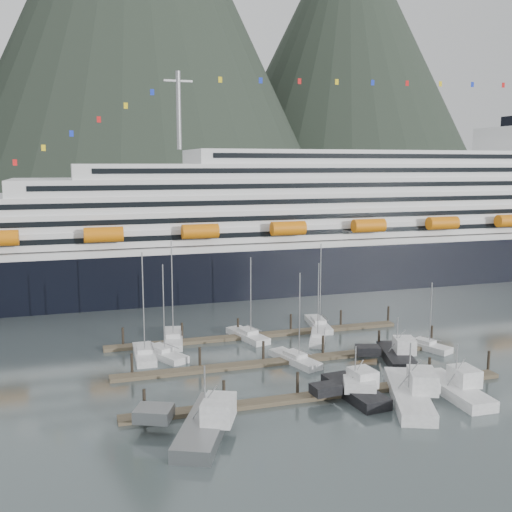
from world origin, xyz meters
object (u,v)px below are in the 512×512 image
Objects in this scene: cruise_ship at (350,229)px; sailboat_d at (318,337)px; sailboat_f at (248,336)px; sailboat_b at (161,354)px; sailboat_g at (318,325)px; trawler_c at (407,393)px; trawler_b at (354,390)px; sailboat_c at (295,360)px; trawler_d at (454,388)px; sailboat_e at (173,339)px; trawler_e at (396,355)px; trawler_a at (204,423)px; sailboat_h at (425,346)px; sailboat_a at (144,355)px.

sailboat_d is at bearing -121.49° from cruise_ship.
sailboat_b is at bearing 93.12° from sailboat_f.
sailboat_f is at bearing 111.93° from sailboat_g.
trawler_b is at bearing 84.64° from trawler_c.
trawler_c is at bearing -171.95° from sailboat_c.
sailboat_d is at bearing 16.23° from trawler_d.
sailboat_b is 0.94× the size of sailboat_g.
sailboat_e reaches higher than trawler_e.
sailboat_f reaches higher than sailboat_c.
trawler_a reaches higher than trawler_b.
cruise_ship is 18.79× the size of trawler_e.
sailboat_g is 18.87m from sailboat_h.
sailboat_d is (24.75, 0.78, -0.03)m from sailboat_b.
sailboat_e is at bearing 100.53° from sailboat_d.
sailboat_b reaches higher than trawler_a.
cruise_ship reaches higher than sailboat_e.
sailboat_a is 1.19× the size of sailboat_c.
cruise_ship reaches higher than trawler_b.
sailboat_f is 27.02m from sailboat_h.
cruise_ship is at bearing -36.45° from sailboat_h.
sailboat_f is (16.74, 4.57, -0.02)m from sailboat_a.
sailboat_e is 33.66m from trawler_e.
sailboat_h is at bearing -97.20° from sailboat_d.
sailboat_a is at bearing 50.28° from sailboat_c.
sailboat_a reaches higher than trawler_c.
sailboat_e is (2.99, 6.72, 0.03)m from sailboat_b.
trawler_e is at bearing -2.62° from trawler_c.
trawler_e is at bearing -107.19° from sailboat_a.
sailboat_b is 24.76m from sailboat_d.
sailboat_c is 1.23× the size of trawler_b.
trawler_e is at bearing -54.04° from trawler_b.
trawler_c is at bearing -153.51° from sailboat_d.
sailboat_h reaches higher than trawler_e.
trawler_d is at bearing -70.74° from trawler_c.
sailboat_f is at bearing 0.04° from trawler_a.
sailboat_a reaches higher than trawler_b.
trawler_a is at bearing 115.03° from trawler_c.
sailboat_a reaches higher than sailboat_h.
trawler_d is 1.05× the size of trawler_e.
sailboat_c is 13.27m from sailboat_f.
cruise_ship is at bearing -49.67° from sailboat_c.
cruise_ship is at bearing -23.32° from sailboat_g.
trawler_e is at bearing 95.05° from sailboat_h.
sailboat_b is 39.10m from sailboat_h.
sailboat_g reaches higher than trawler_b.
trawler_c is at bearing -110.88° from cruise_ship.
sailboat_a is 41.94m from trawler_d.
sailboat_f reaches higher than trawler_e.
trawler_d is (-7.04, -17.03, 0.50)m from sailboat_h.
sailboat_g is at bearing -73.61° from sailboat_a.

